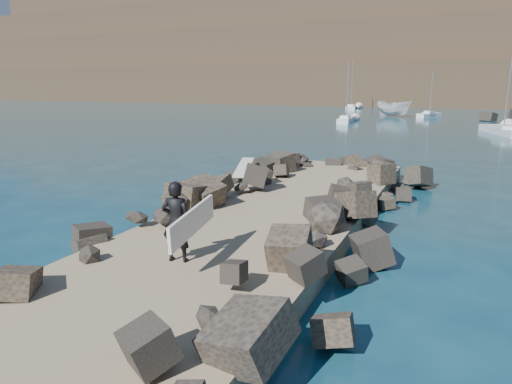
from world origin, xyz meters
TOP-DOWN VIEW (x-y plane):
  - ground at (0.00, 0.00)m, footprint 800.00×800.00m
  - jetty at (0.00, -2.00)m, footprint 6.00×26.00m
  - riprap_left at (-2.90, -1.50)m, footprint 2.60×22.00m
  - riprap_right at (2.90, -1.50)m, footprint 2.60×22.00m
  - headland at (10.00, 160.00)m, footprint 360.00×140.00m
  - surfboard_resting at (-3.10, 4.59)m, footprint 1.10×2.35m
  - boat_imported at (-4.03, 60.37)m, footprint 6.77×5.70m
  - surfer_with_board at (-0.25, -4.98)m, footprint 1.06×2.45m
  - sailboat_e at (-15.12, 80.39)m, footprint 3.22×8.38m
  - sailboat_b at (1.20, 60.70)m, footprint 3.40×5.58m
  - sailboat_c at (9.63, 38.00)m, footprint 4.28×8.71m
  - sailboat_a at (-8.03, 45.85)m, footprint 1.98×6.75m

SIDE VIEW (x-z plane):
  - ground at x=0.00m, z-range 0.00..0.00m
  - jetty at x=0.00m, z-range 0.00..0.60m
  - sailboat_c at x=9.63m, z-range -4.72..5.42m
  - sailboat_e at x=-15.12m, z-range -4.53..5.23m
  - sailboat_a at x=-8.03m, z-range -3.69..4.38m
  - sailboat_b at x=1.20m, z-range -3.09..3.78m
  - riprap_left at x=-2.90m, z-range 0.00..1.00m
  - riprap_right at x=2.90m, z-range 0.00..1.00m
  - surfboard_resting at x=-3.10m, z-range 1.00..1.08m
  - boat_imported at x=-4.03m, z-range 0.00..2.52m
  - surfer_with_board at x=-0.25m, z-range 0.61..2.59m
  - headland at x=10.00m, z-range 0.00..32.00m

